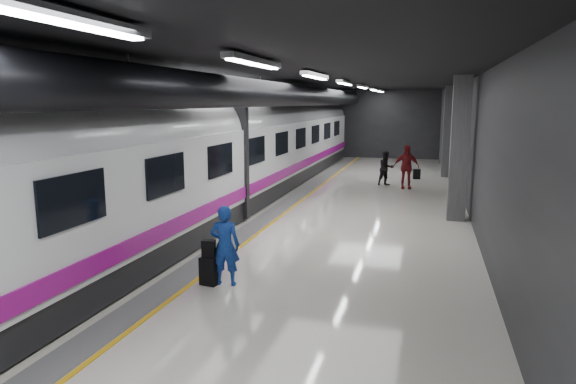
% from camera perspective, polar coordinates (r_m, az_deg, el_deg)
% --- Properties ---
extents(ground, '(40.00, 40.00, 0.00)m').
position_cam_1_polar(ground, '(15.68, 1.56, -3.66)').
color(ground, silver).
rests_on(ground, ground).
extents(platform_hall, '(10.02, 40.02, 4.51)m').
position_cam_1_polar(platform_hall, '(16.24, 1.44, 9.41)').
color(platform_hall, black).
rests_on(platform_hall, ground).
extents(train, '(3.05, 38.00, 4.05)m').
position_cam_1_polar(train, '(16.40, -9.52, 4.14)').
color(train, black).
rests_on(train, ground).
extents(traveler_main, '(0.66, 0.49, 1.65)m').
position_cam_1_polar(traveler_main, '(10.51, -7.02, -5.91)').
color(traveler_main, blue).
rests_on(traveler_main, ground).
extents(suitcase_main, '(0.38, 0.28, 0.58)m').
position_cam_1_polar(suitcase_main, '(10.70, -8.77, -8.69)').
color(suitcase_main, black).
rests_on(suitcase_main, ground).
extents(shoulder_bag, '(0.28, 0.17, 0.36)m').
position_cam_1_polar(shoulder_bag, '(10.57, -8.81, -6.26)').
color(shoulder_bag, black).
rests_on(shoulder_bag, suitcase_main).
extents(traveler_far_a, '(0.95, 0.91, 1.55)m').
position_cam_1_polar(traveler_far_a, '(23.41, 10.84, 2.60)').
color(traveler_far_a, black).
rests_on(traveler_far_a, ground).
extents(traveler_far_b, '(1.18, 0.66, 1.89)m').
position_cam_1_polar(traveler_far_b, '(22.70, 12.99, 2.74)').
color(traveler_far_b, maroon).
rests_on(traveler_far_b, ground).
extents(suitcase_far, '(0.38, 0.29, 0.49)m').
position_cam_1_polar(suitcase_far, '(25.77, 14.10, 1.95)').
color(suitcase_far, black).
rests_on(suitcase_far, ground).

